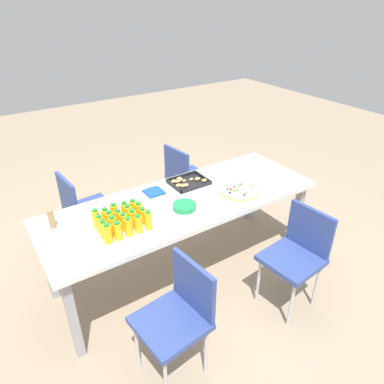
{
  "coord_description": "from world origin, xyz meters",
  "views": [
    {
      "loc": [
        -1.3,
        -2.09,
        2.22
      ],
      "look_at": [
        0.11,
        0.04,
        0.77
      ],
      "focal_mm": 32.89,
      "sensor_mm": 36.0,
      "label": 1
    }
  ],
  "objects_px": {
    "juice_bottle_0": "(108,234)",
    "plate_stack": "(184,206)",
    "juice_bottle_8": "(133,219)",
    "juice_bottle_7": "(124,222)",
    "juice_bottle_4": "(148,220)",
    "juice_bottle_10": "(100,224)",
    "juice_bottle_18": "(125,210)",
    "snack_tray": "(187,182)",
    "napkin_stack": "(154,192)",
    "juice_bottle_9": "(143,216)",
    "chair_near_left": "(179,312)",
    "juice_bottle_11": "(110,221)",
    "juice_bottle_13": "(128,214)",
    "juice_bottle_19": "(133,208)",
    "chair_far_right": "(185,175)",
    "juice_bottle_15": "(96,219)",
    "party_table": "(183,207)",
    "juice_bottle_2": "(129,227)",
    "juice_bottle_1": "(118,231)",
    "juice_bottle_5": "(103,229)",
    "juice_bottle_12": "(119,218)",
    "juice_bottle_6": "(113,226)",
    "fruit_pizza": "(239,190)",
    "juice_bottle_17": "(114,213)",
    "cardboard_tube": "(52,219)",
    "juice_bottle_3": "(138,224)",
    "juice_bottle_16": "(106,217)",
    "chair_near_right": "(298,251)",
    "juice_bottle_14": "(139,211)"
  },
  "relations": [
    {
      "from": "juice_bottle_13",
      "to": "juice_bottle_14",
      "type": "distance_m",
      "value": 0.09
    },
    {
      "from": "juice_bottle_9",
      "to": "juice_bottle_12",
      "type": "bearing_deg",
      "value": 155.94
    },
    {
      "from": "juice_bottle_5",
      "to": "juice_bottle_15",
      "type": "xyz_separation_m",
      "value": [
        0.0,
        0.15,
        0.0
      ]
    },
    {
      "from": "juice_bottle_6",
      "to": "plate_stack",
      "type": "relative_size",
      "value": 0.79
    },
    {
      "from": "juice_bottle_4",
      "to": "juice_bottle_10",
      "type": "xyz_separation_m",
      "value": [
        -0.3,
        0.15,
        -0.01
      ]
    },
    {
      "from": "juice_bottle_11",
      "to": "plate_stack",
      "type": "height_order",
      "value": "juice_bottle_11"
    },
    {
      "from": "juice_bottle_13",
      "to": "napkin_stack",
      "type": "bearing_deg",
      "value": 37.51
    },
    {
      "from": "snack_tray",
      "to": "napkin_stack",
      "type": "relative_size",
      "value": 2.14
    },
    {
      "from": "juice_bottle_0",
      "to": "plate_stack",
      "type": "xyz_separation_m",
      "value": [
        0.66,
        0.08,
        -0.05
      ]
    },
    {
      "from": "chair_far_right",
      "to": "juice_bottle_18",
      "type": "relative_size",
      "value": 6.22
    },
    {
      "from": "juice_bottle_9",
      "to": "fruit_pizza",
      "type": "height_order",
      "value": "juice_bottle_9"
    },
    {
      "from": "juice_bottle_16",
      "to": "napkin_stack",
      "type": "height_order",
      "value": "juice_bottle_16"
    },
    {
      "from": "juice_bottle_0",
      "to": "chair_near_left",
      "type": "bearing_deg",
      "value": -71.7
    },
    {
      "from": "juice_bottle_11",
      "to": "cardboard_tube",
      "type": "xyz_separation_m",
      "value": [
        -0.34,
        0.24,
        0.0
      ]
    },
    {
      "from": "fruit_pizza",
      "to": "chair_near_left",
      "type": "bearing_deg",
      "value": -147.69
    },
    {
      "from": "juice_bottle_3",
      "to": "juice_bottle_8",
      "type": "bearing_deg",
      "value": 96.55
    },
    {
      "from": "juice_bottle_1",
      "to": "snack_tray",
      "type": "xyz_separation_m",
      "value": [
        0.83,
        0.41,
        -0.05
      ]
    },
    {
      "from": "party_table",
      "to": "juice_bottle_2",
      "type": "relative_size",
      "value": 15.84
    },
    {
      "from": "juice_bottle_5",
      "to": "juice_bottle_8",
      "type": "distance_m",
      "value": 0.22
    },
    {
      "from": "chair_near_right",
      "to": "plate_stack",
      "type": "distance_m",
      "value": 0.94
    },
    {
      "from": "juice_bottle_7",
      "to": "juice_bottle_10",
      "type": "bearing_deg",
      "value": 154.93
    },
    {
      "from": "juice_bottle_0",
      "to": "juice_bottle_5",
      "type": "xyz_separation_m",
      "value": [
        -0.0,
        0.07,
        -0.0
      ]
    },
    {
      "from": "juice_bottle_13",
      "to": "juice_bottle_19",
      "type": "xyz_separation_m",
      "value": [
        0.07,
        0.07,
        -0.01
      ]
    },
    {
      "from": "juice_bottle_4",
      "to": "juice_bottle_13",
      "type": "height_order",
      "value": "juice_bottle_4"
    },
    {
      "from": "chair_far_right",
      "to": "juice_bottle_19",
      "type": "bearing_deg",
      "value": -58.57
    },
    {
      "from": "juice_bottle_3",
      "to": "juice_bottle_16",
      "type": "xyz_separation_m",
      "value": [
        -0.15,
        0.22,
        -0.0
      ]
    },
    {
      "from": "juice_bottle_4",
      "to": "napkin_stack",
      "type": "xyz_separation_m",
      "value": [
        0.28,
        0.43,
        -0.06
      ]
    },
    {
      "from": "juice_bottle_4",
      "to": "juice_bottle_1",
      "type": "bearing_deg",
      "value": 178.26
    },
    {
      "from": "juice_bottle_3",
      "to": "juice_bottle_15",
      "type": "relative_size",
      "value": 0.95
    },
    {
      "from": "juice_bottle_6",
      "to": "juice_bottle_15",
      "type": "relative_size",
      "value": 1.01
    },
    {
      "from": "juice_bottle_18",
      "to": "plate_stack",
      "type": "distance_m",
      "value": 0.46
    },
    {
      "from": "chair_near_left",
      "to": "juice_bottle_6",
      "type": "relative_size",
      "value": 5.6
    },
    {
      "from": "juice_bottle_17",
      "to": "juice_bottle_4",
      "type": "bearing_deg",
      "value": -55.32
    },
    {
      "from": "juice_bottle_1",
      "to": "juice_bottle_13",
      "type": "relative_size",
      "value": 0.97
    },
    {
      "from": "party_table",
      "to": "juice_bottle_18",
      "type": "bearing_deg",
      "value": 176.87
    },
    {
      "from": "juice_bottle_13",
      "to": "juice_bottle_15",
      "type": "bearing_deg",
      "value": 161.31
    },
    {
      "from": "juice_bottle_4",
      "to": "juice_bottle_9",
      "type": "relative_size",
      "value": 1.14
    },
    {
      "from": "juice_bottle_15",
      "to": "juice_bottle_13",
      "type": "bearing_deg",
      "value": -18.69
    },
    {
      "from": "chair_near_left",
      "to": "napkin_stack",
      "type": "distance_m",
      "value": 1.11
    },
    {
      "from": "fruit_pizza",
      "to": "cardboard_tube",
      "type": "relative_size",
      "value": 2.35
    },
    {
      "from": "juice_bottle_2",
      "to": "juice_bottle_18",
      "type": "bearing_deg",
      "value": 72.35
    },
    {
      "from": "juice_bottle_15",
      "to": "snack_tray",
      "type": "relative_size",
      "value": 0.46
    },
    {
      "from": "party_table",
      "to": "juice_bottle_9",
      "type": "bearing_deg",
      "value": -163.95
    },
    {
      "from": "juice_bottle_9",
      "to": "juice_bottle_0",
      "type": "bearing_deg",
      "value": -166.21
    },
    {
      "from": "cardboard_tube",
      "to": "juice_bottle_15",
      "type": "bearing_deg",
      "value": -30.91
    },
    {
      "from": "juice_bottle_1",
      "to": "cardboard_tube",
      "type": "distance_m",
      "value": 0.51
    },
    {
      "from": "juice_bottle_8",
      "to": "juice_bottle_7",
      "type": "bearing_deg",
      "value": 172.69
    },
    {
      "from": "juice_bottle_0",
      "to": "juice_bottle_5",
      "type": "height_order",
      "value": "juice_bottle_0"
    },
    {
      "from": "party_table",
      "to": "juice_bottle_8",
      "type": "distance_m",
      "value": 0.53
    },
    {
      "from": "juice_bottle_12",
      "to": "snack_tray",
      "type": "bearing_deg",
      "value": 19.21
    }
  ]
}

